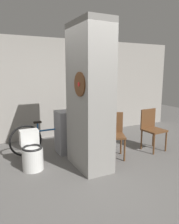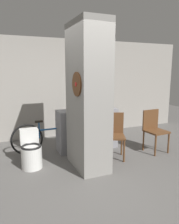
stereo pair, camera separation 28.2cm
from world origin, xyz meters
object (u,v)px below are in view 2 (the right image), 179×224
(bicycle, at_px, (52,136))
(bottle_tall, at_px, (98,104))
(chair_near_pillar, at_px, (114,133))
(chair_by_doorway, at_px, (154,128))
(toilet, at_px, (31,152))

(bicycle, xyz_separation_m, bottle_tall, (1.05, -0.15, 0.67))
(chair_near_pillar, bearing_deg, bottle_tall, 118.64)
(chair_by_doorway, bearing_deg, toilet, 171.59)
(chair_by_doorway, height_order, bicycle, chair_by_doorway)
(toilet, xyz_separation_m, bottle_tall, (1.58, 0.49, 0.72))
(toilet, height_order, bottle_tall, bottle_tall)
(chair_near_pillar, relative_size, chair_by_doorway, 1.00)
(chair_by_doorway, distance_m, bottle_tall, 1.36)
(bottle_tall, bearing_deg, chair_near_pillar, -85.00)
(toilet, distance_m, chair_by_doorway, 2.66)
(toilet, relative_size, chair_near_pillar, 0.75)
(chair_by_doorway, relative_size, bicycle, 0.53)
(chair_near_pillar, height_order, bicycle, chair_near_pillar)
(chair_near_pillar, height_order, chair_by_doorway, same)
(chair_near_pillar, bearing_deg, toilet, -162.18)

